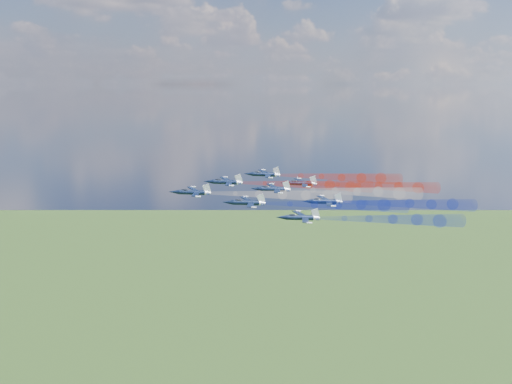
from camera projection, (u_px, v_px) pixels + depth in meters
jet_lead at (192, 192)px, 177.64m from camera, size 14.52×13.26×5.34m
trail_lead at (283, 195)px, 184.33m from camera, size 40.82×17.38×7.40m
jet_inner_left at (246, 203)px, 170.78m from camera, size 14.52×13.26×5.34m
trail_inner_left at (338, 205)px, 177.47m from camera, size 40.82×17.38×7.40m
jet_inner_right at (225, 182)px, 190.32m from camera, size 14.52×13.26×5.34m
trail_inner_right at (309, 185)px, 197.01m from camera, size 40.82×17.38×7.40m
jet_outer_left at (300, 218)px, 164.67m from camera, size 14.52×13.26×5.34m
trail_outer_left at (393, 219)px, 171.36m from camera, size 40.82×17.38×7.40m
jet_center_third at (273, 189)px, 184.54m from camera, size 14.52×13.26×5.34m
trail_center_third at (357, 192)px, 191.23m from camera, size 40.82×17.38×7.40m
jet_outer_right at (264, 174)px, 201.45m from camera, size 14.52×13.26×5.34m
trail_outer_right at (342, 177)px, 208.14m from camera, size 40.82×17.38×7.40m
jet_rear_left at (324, 202)px, 177.50m from camera, size 14.52×13.26×5.34m
trail_rear_left at (410, 204)px, 184.19m from camera, size 40.82×17.38×7.40m
jet_rear_right at (300, 183)px, 196.82m from camera, size 14.52×13.26×5.34m
trail_rear_right at (379, 186)px, 203.51m from camera, size 40.82×17.38×7.40m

